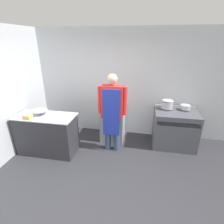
# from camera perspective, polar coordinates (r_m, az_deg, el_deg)

# --- Properties ---
(ground_plane) EXTENTS (14.00, 14.00, 0.00)m
(ground_plane) POSITION_cam_1_polar(r_m,az_deg,el_deg) (3.33, -5.57, -23.68)
(ground_plane) COLOR #2D2D33
(wall_back) EXTENTS (8.00, 0.05, 2.70)m
(wall_back) POSITION_cam_1_polar(r_m,az_deg,el_deg) (4.55, 1.28, 9.11)
(wall_back) COLOR silver
(wall_back) RESTS_ON ground_plane
(wall_left) EXTENTS (0.05, 8.00, 2.70)m
(wall_left) POSITION_cam_1_polar(r_m,az_deg,el_deg) (4.37, -29.54, 5.62)
(wall_left) COLOR silver
(wall_left) RESTS_ON ground_plane
(prep_counter) EXTENTS (1.30, 0.61, 0.89)m
(prep_counter) POSITION_cam_1_polar(r_m,az_deg,el_deg) (4.20, -20.31, -6.77)
(prep_counter) COLOR #2D2D33
(prep_counter) RESTS_ON ground_plane
(stove) EXTENTS (0.98, 0.75, 0.90)m
(stove) POSITION_cam_1_polar(r_m,az_deg,el_deg) (4.45, 19.71, -5.08)
(stove) COLOR #4C4F56
(stove) RESTS_ON ground_plane
(fridge_unit) EXTENTS (0.56, 0.65, 0.88)m
(fridge_unit) POSITION_cam_1_polar(r_m,az_deg,el_deg) (4.50, 0.43, -3.32)
(fridge_unit) COLOR #A8ADB2
(fridge_unit) RESTS_ON ground_plane
(person_cook) EXTENTS (0.64, 0.24, 1.78)m
(person_cook) POSITION_cam_1_polar(r_m,az_deg,el_deg) (3.77, 0.09, 0.93)
(person_cook) COLOR #38476B
(person_cook) RESTS_ON ground_plane
(mixing_bowl) EXTENTS (0.33, 0.33, 0.09)m
(mixing_bowl) POSITION_cam_1_polar(r_m,az_deg,el_deg) (4.11, -22.40, -0.12)
(mixing_bowl) COLOR #B2B5BC
(mixing_bowl) RESTS_ON prep_counter
(plastic_tub) EXTENTS (0.15, 0.15, 0.08)m
(plastic_tub) POSITION_cam_1_polar(r_m,az_deg,el_deg) (3.99, -25.80, -1.43)
(plastic_tub) COLOR #D8B266
(plastic_tub) RESTS_ON prep_counter
(stock_pot) EXTENTS (0.27, 0.27, 0.22)m
(stock_pot) POSITION_cam_1_polar(r_m,az_deg,el_deg) (4.32, 17.57, 2.57)
(stock_pot) COLOR #B2B5BC
(stock_pot) RESTS_ON stove
(sauce_pot) EXTENTS (0.22, 0.22, 0.11)m
(sauce_pot) POSITION_cam_1_polar(r_m,az_deg,el_deg) (4.41, 22.82, 1.47)
(sauce_pot) COLOR #B2B5BC
(sauce_pot) RESTS_ON stove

